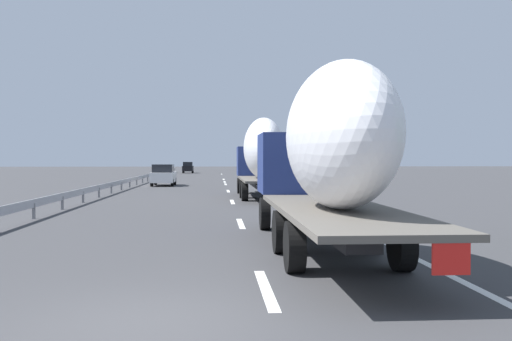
# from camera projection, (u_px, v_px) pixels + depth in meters

# --- Properties ---
(ground_plane) EXTENTS (260.00, 260.00, 0.00)m
(ground_plane) POSITION_uv_depth(u_px,v_px,m) (205.00, 187.00, 47.89)
(ground_plane) COLOR #38383A
(lane_stripe_0) EXTENTS (3.20, 0.20, 0.01)m
(lane_stripe_0) POSITION_uv_depth(u_px,v_px,m) (266.00, 289.00, 10.12)
(lane_stripe_0) COLOR white
(lane_stripe_0) RESTS_ON ground_plane
(lane_stripe_1) EXTENTS (3.20, 0.20, 0.01)m
(lane_stripe_1) POSITION_uv_depth(u_px,v_px,m) (241.00, 224.00, 20.36)
(lane_stripe_1) COLOR white
(lane_stripe_1) RESTS_ON ground_plane
(lane_stripe_2) EXTENTS (3.20, 0.20, 0.01)m
(lane_stripe_2) POSITION_uv_depth(u_px,v_px,m) (232.00, 202.00, 30.68)
(lane_stripe_2) COLOR white
(lane_stripe_2) RESTS_ON ground_plane
(lane_stripe_3) EXTENTS (3.20, 0.20, 0.01)m
(lane_stripe_3) POSITION_uv_depth(u_px,v_px,m) (228.00, 191.00, 41.00)
(lane_stripe_3) COLOR white
(lane_stripe_3) RESTS_ON ground_plane
(lane_stripe_4) EXTENTS (3.20, 0.20, 0.01)m
(lane_stripe_4) POSITION_uv_depth(u_px,v_px,m) (226.00, 184.00, 52.19)
(lane_stripe_4) COLOR white
(lane_stripe_4) RESTS_ON ground_plane
(lane_stripe_5) EXTENTS (3.20, 0.20, 0.01)m
(lane_stripe_5) POSITION_uv_depth(u_px,v_px,m) (225.00, 182.00, 57.50)
(lane_stripe_5) COLOR white
(lane_stripe_5) RESTS_ON ground_plane
(lane_stripe_6) EXTENTS (3.20, 0.20, 0.01)m
(lane_stripe_6) POSITION_uv_depth(u_px,v_px,m) (224.00, 179.00, 64.94)
(lane_stripe_6) COLOR white
(lane_stripe_6) RESTS_ON ground_plane
(lane_stripe_7) EXTENTS (3.20, 0.20, 0.01)m
(lane_stripe_7) POSITION_uv_depth(u_px,v_px,m) (222.00, 174.00, 86.80)
(lane_stripe_7) COLOR white
(lane_stripe_7) RESTS_ON ground_plane
(lane_stripe_8) EXTENTS (3.20, 0.20, 0.01)m
(lane_stripe_8) POSITION_uv_depth(u_px,v_px,m) (221.00, 174.00, 91.11)
(lane_stripe_8) COLOR white
(lane_stripe_8) RESTS_ON ground_plane
(lane_stripe_9) EXTENTS (3.20, 0.20, 0.01)m
(lane_stripe_9) POSITION_uv_depth(u_px,v_px,m) (221.00, 174.00, 90.38)
(lane_stripe_9) COLOR white
(lane_stripe_9) RESTS_ON ground_plane
(edge_line_right) EXTENTS (110.00, 0.20, 0.01)m
(edge_line_right) POSITION_uv_depth(u_px,v_px,m) (265.00, 184.00, 53.26)
(edge_line_right) COLOR white
(edge_line_right) RESTS_ON ground_plane
(truck_lead) EXTENTS (12.78, 2.55, 4.62)m
(truck_lead) POSITION_uv_depth(u_px,v_px,m) (262.00, 154.00, 33.69)
(truck_lead) COLOR navy
(truck_lead) RESTS_ON ground_plane
(truck_trailing) EXTENTS (13.00, 2.55, 4.38)m
(truck_trailing) POSITION_uv_depth(u_px,v_px,m) (327.00, 152.00, 13.88)
(truck_trailing) COLOR navy
(truck_trailing) RESTS_ON ground_plane
(car_black_suv) EXTENTS (4.17, 1.74, 1.83)m
(car_black_suv) POSITION_uv_depth(u_px,v_px,m) (188.00, 167.00, 94.42)
(car_black_suv) COLOR black
(car_black_suv) RESTS_ON ground_plane
(car_white_van) EXTENTS (4.75, 1.92, 1.84)m
(car_white_van) POSITION_uv_depth(u_px,v_px,m) (164.00, 175.00, 49.38)
(car_white_van) COLOR white
(car_white_van) RESTS_ON ground_plane
(road_sign) EXTENTS (0.10, 0.90, 3.33)m
(road_sign) POSITION_uv_depth(u_px,v_px,m) (275.00, 159.00, 56.43)
(road_sign) COLOR gray
(road_sign) RESTS_ON ground_plane
(tree_0) EXTENTS (3.22, 3.22, 7.27)m
(tree_0) POSITION_uv_depth(u_px,v_px,m) (272.00, 146.00, 97.46)
(tree_0) COLOR #472D19
(tree_0) RESTS_ON ground_plane
(tree_2) EXTENTS (3.15, 3.15, 5.73)m
(tree_2) POSITION_uv_depth(u_px,v_px,m) (338.00, 144.00, 53.72)
(tree_2) COLOR #472D19
(tree_2) RESTS_ON ground_plane
(guardrail_median) EXTENTS (94.00, 0.10, 0.76)m
(guardrail_median) POSITION_uv_depth(u_px,v_px,m) (137.00, 179.00, 50.46)
(guardrail_median) COLOR #9EA0A5
(guardrail_median) RESTS_ON ground_plane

